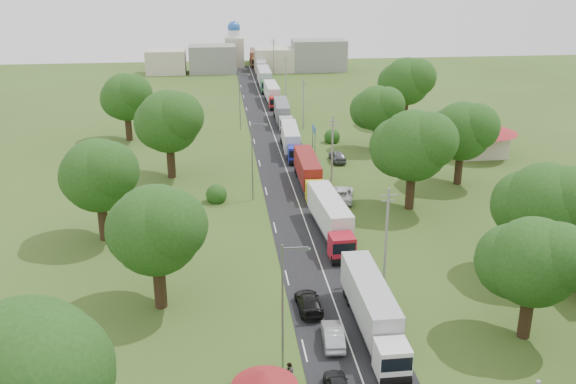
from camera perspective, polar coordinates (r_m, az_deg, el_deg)
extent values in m
plane|color=#36511B|center=(66.74, 2.41, -5.08)|extent=(260.00, 260.00, 0.00)
cube|color=black|center=(85.08, 0.35, 0.63)|extent=(8.00, 200.00, 0.04)
cone|color=maroon|center=(43.08, -2.10, -16.22)|extent=(4.40, 4.40, 1.10)
cylinder|color=slate|center=(98.20, 2.41, 4.52)|extent=(0.12, 0.12, 4.00)
cylinder|color=slate|center=(100.49, 2.20, 4.89)|extent=(0.12, 0.12, 4.00)
cube|color=#164797|center=(98.93, 2.32, 5.60)|extent=(0.06, 3.00, 1.00)
cube|color=silver|center=(98.93, 2.32, 5.60)|extent=(0.07, 3.10, 0.06)
cylinder|color=gray|center=(59.75, 8.74, -3.71)|extent=(0.24, 0.24, 9.00)
cube|color=gray|center=(58.33, 8.93, -0.30)|extent=(1.60, 0.10, 0.10)
cube|color=gray|center=(58.50, 8.91, -0.76)|extent=(1.20, 0.10, 0.10)
cylinder|color=gray|center=(85.44, 3.95, 3.84)|extent=(0.24, 0.24, 9.00)
cube|color=gray|center=(84.45, 4.01, 6.31)|extent=(1.60, 0.10, 0.10)
cube|color=gray|center=(84.57, 4.00, 5.98)|extent=(1.20, 0.10, 0.10)
cylinder|color=gray|center=(112.24, 1.39, 7.84)|extent=(0.24, 0.24, 9.00)
cube|color=gray|center=(111.49, 1.40, 9.75)|extent=(1.60, 0.10, 0.10)
cube|color=gray|center=(111.58, 1.40, 9.49)|extent=(1.20, 0.10, 0.10)
cylinder|color=gray|center=(139.51, -0.21, 10.28)|extent=(0.24, 0.24, 9.00)
cube|color=gray|center=(138.91, -0.21, 11.82)|extent=(1.60, 0.10, 0.10)
cube|color=gray|center=(138.98, -0.21, 11.62)|extent=(1.20, 0.10, 0.10)
cylinder|color=gray|center=(167.02, -1.29, 11.91)|extent=(0.24, 0.24, 9.00)
cube|color=gray|center=(166.52, -1.30, 13.21)|extent=(1.60, 0.10, 0.10)
cube|color=gray|center=(166.58, -1.30, 13.04)|extent=(1.20, 0.10, 0.10)
cylinder|color=slate|center=(46.21, -0.50, -10.33)|extent=(0.16, 0.16, 10.00)
cube|color=slate|center=(44.11, 0.65, -4.99)|extent=(1.80, 0.10, 0.10)
cube|color=slate|center=(44.27, 1.68, -5.11)|extent=(0.50, 0.22, 0.15)
cylinder|color=slate|center=(78.31, -3.20, 2.71)|extent=(0.16, 0.16, 10.00)
cube|color=slate|center=(77.09, -2.60, 6.07)|extent=(1.80, 0.10, 0.10)
cube|color=slate|center=(77.18, -2.00, 5.98)|extent=(0.50, 0.22, 0.15)
cylinder|color=slate|center=(112.16, -4.31, 8.04)|extent=(0.16, 0.16, 10.00)
cube|color=slate|center=(111.31, -3.91, 10.42)|extent=(1.80, 0.10, 0.10)
cube|color=slate|center=(111.37, -3.49, 10.36)|extent=(0.50, 0.22, 0.15)
cylinder|color=#382616|center=(54.71, 20.39, -10.24)|extent=(1.04, 1.04, 3.85)
sphere|color=#1A3F11|center=(52.60, 21.00, -5.82)|extent=(7.00, 7.00, 7.00)
sphere|color=#1A3F11|center=(52.09, 22.82, -5.42)|extent=(5.50, 5.50, 5.50)
sphere|color=#1A3F11|center=(53.37, 19.38, -5.82)|extent=(6.00, 6.00, 6.00)
cylinder|color=#382616|center=(65.08, 21.33, -5.20)|extent=(1.08, 1.08, 4.20)
sphere|color=#1A3F11|center=(63.18, 21.92, -0.99)|extent=(7.70, 7.70, 7.70)
sphere|color=#1A3F11|center=(62.68, 23.58, -0.58)|extent=(6.05, 6.05, 6.05)
sphere|color=#1A3F11|center=(63.99, 20.42, -1.05)|extent=(6.60, 6.60, 6.60)
cylinder|color=#382616|center=(77.73, 10.81, 0.11)|extent=(1.12, 1.12, 4.55)
sphere|color=#1A3F11|center=(76.04, 11.08, 4.06)|extent=(8.40, 8.40, 8.40)
sphere|color=#1A3F11|center=(75.16, 12.49, 4.49)|extent=(6.60, 6.60, 6.60)
sphere|color=#1A3F11|center=(77.23, 9.87, 3.93)|extent=(7.20, 7.20, 7.20)
cylinder|color=#382616|center=(87.85, 14.92, 2.01)|extent=(1.08, 1.08, 4.20)
sphere|color=#1A3F11|center=(86.45, 15.23, 5.24)|extent=(7.70, 7.70, 7.70)
sphere|color=#1A3F11|center=(85.78, 16.40, 5.58)|extent=(6.05, 6.05, 6.05)
sphere|color=#1A3F11|center=(87.43, 14.20, 5.12)|extent=(6.60, 6.60, 6.60)
cylinder|color=#382616|center=(101.29, 7.81, 4.79)|extent=(1.04, 1.04, 3.85)
sphere|color=#1A3F11|center=(100.17, 7.94, 7.37)|extent=(7.00, 7.00, 7.00)
sphere|color=#1A3F11|center=(99.38, 8.80, 7.67)|extent=(5.50, 5.50, 5.50)
sphere|color=#1A3F11|center=(101.22, 7.20, 7.25)|extent=(6.00, 6.00, 6.00)
cylinder|color=#382616|center=(117.60, 10.34, 6.98)|extent=(1.12, 1.12, 4.55)
sphere|color=#1A3F11|center=(116.49, 10.52, 9.65)|extent=(8.40, 8.40, 8.40)
sphere|color=#1A3F11|center=(115.65, 11.44, 9.96)|extent=(6.60, 6.60, 6.60)
sphere|color=#1A3F11|center=(117.67, 9.72, 9.50)|extent=(7.20, 7.20, 7.20)
sphere|color=#1A3F11|center=(37.52, -22.13, -14.82)|extent=(8.40, 8.40, 8.40)
sphere|color=#1A3F11|center=(35.68, -20.42, -14.79)|extent=(6.60, 6.60, 6.60)
sphere|color=#1A3F11|center=(39.38, -23.19, -14.26)|extent=(7.20, 7.20, 7.20)
cylinder|color=#382616|center=(56.42, -11.32, -8.10)|extent=(1.08, 1.08, 4.20)
sphere|color=#1A3F11|center=(54.22, -11.69, -3.32)|extent=(7.70, 7.70, 7.70)
sphere|color=#1A3F11|center=(52.77, -10.36, -2.92)|extent=(6.05, 6.05, 6.05)
sphere|color=#1A3F11|center=(55.81, -12.67, -3.32)|extent=(6.60, 6.60, 6.60)
cylinder|color=#382616|center=(70.86, -16.10, -2.50)|extent=(1.08, 1.08, 4.20)
sphere|color=#1A3F11|center=(69.12, -16.50, 1.43)|extent=(7.70, 7.70, 7.70)
sphere|color=#1A3F11|center=(67.60, -15.57, 1.84)|extent=(6.05, 6.05, 6.05)
sphere|color=#1A3F11|center=(70.77, -17.16, 1.32)|extent=(6.60, 6.60, 6.60)
cylinder|color=#382616|center=(88.79, -10.35, 2.68)|extent=(1.12, 1.12, 4.55)
sphere|color=#1A3F11|center=(87.31, -10.58, 6.17)|extent=(8.40, 8.40, 8.40)
sphere|color=#1A3F11|center=(85.84, -9.66, 6.61)|extent=(6.60, 6.60, 6.60)
sphere|color=#1A3F11|center=(89.00, -11.27, 5.99)|extent=(7.20, 7.20, 7.20)
cylinder|color=#382616|center=(108.82, -13.98, 5.55)|extent=(1.08, 1.08, 4.20)
sphere|color=#1A3F11|center=(107.70, -14.21, 8.19)|extent=(7.70, 7.70, 7.70)
sphere|color=#1A3F11|center=(106.29, -13.58, 8.54)|extent=(6.05, 6.05, 6.05)
sphere|color=#1A3F11|center=(109.29, -14.67, 8.02)|extent=(6.60, 6.60, 6.60)
cube|color=beige|center=(101.49, 16.76, 4.19)|extent=(7.00, 5.00, 4.00)
cone|color=maroon|center=(100.77, 16.93, 5.77)|extent=(10.08, 10.08, 1.80)
cube|color=gray|center=(171.43, -6.72, 11.66)|extent=(12.00, 8.00, 7.00)
cube|color=beige|center=(172.21, -1.27, 11.66)|extent=(10.00, 8.00, 6.00)
cube|color=gray|center=(173.57, 2.76, 12.04)|extent=(14.00, 8.00, 8.00)
cube|color=beige|center=(171.95, -10.79, 11.30)|extent=(10.00, 8.00, 6.00)
cube|color=beige|center=(179.37, -4.78, 12.26)|extent=(5.00, 5.00, 8.00)
cylinder|color=silver|center=(178.76, -4.82, 13.85)|extent=(3.20, 3.20, 2.00)
sphere|color=#2659B2|center=(178.59, -4.84, 14.36)|extent=(3.40, 3.40, 3.40)
cube|color=white|center=(47.77, 9.24, -14.46)|extent=(2.35, 2.35, 2.44)
cube|color=black|center=(46.64, 9.66, -14.92)|extent=(2.24, 0.03, 1.07)
cube|color=slate|center=(47.45, 9.54, -16.19)|extent=(2.15, 0.26, 0.34)
cube|color=slate|center=(53.71, 7.25, -11.08)|extent=(2.30, 11.23, 0.29)
cube|color=#B5B5BA|center=(53.08, 7.26, -9.29)|extent=(2.50, 11.53, 2.93)
cylinder|color=black|center=(47.67, 9.46, -16.06)|extent=(2.29, 0.98, 0.98)
cylinder|color=black|center=(49.04, 8.89, -14.88)|extent=(2.29, 0.98, 0.98)
cylinder|color=black|center=(56.70, 6.43, -9.52)|extent=(2.29, 0.98, 0.98)
cylinder|color=black|center=(57.94, 6.11, -8.82)|extent=(2.29, 0.98, 0.98)
cube|color=#B31427|center=(63.76, 4.80, -4.88)|extent=(2.51, 2.51, 2.47)
cube|color=black|center=(62.56, 5.02, -5.05)|extent=(2.27, 0.16, 1.09)
cube|color=slate|center=(63.19, 4.97, -6.12)|extent=(2.19, 0.38, 0.35)
cube|color=slate|center=(70.29, 3.70, -3.10)|extent=(2.96, 11.49, 0.30)
cube|color=silver|center=(69.88, 3.69, -1.66)|extent=(3.18, 11.80, 2.97)
cylinder|color=black|center=(63.43, 4.93, -6.07)|extent=(2.32, 0.99, 0.99)
cylinder|color=black|center=(65.00, 4.62, -5.38)|extent=(2.32, 0.99, 0.99)
cylinder|color=black|center=(73.52, 3.23, -2.22)|extent=(2.32, 0.99, 0.99)
cylinder|color=black|center=(74.88, 3.04, -1.79)|extent=(2.32, 0.99, 0.99)
cube|color=gold|center=(78.53, 2.44, 0.06)|extent=(2.31, 2.31, 2.38)
cube|color=black|center=(77.35, 2.58, 0.00)|extent=(2.19, 0.05, 1.05)
cube|color=slate|center=(77.85, 2.55, -0.88)|extent=(2.09, 0.28, 0.33)
cube|color=slate|center=(84.98, 1.75, 1.11)|extent=(2.34, 10.96, 0.29)
cube|color=maroon|center=(84.71, 1.73, 2.26)|extent=(2.53, 11.25, 2.85)
cylinder|color=black|center=(78.09, 2.53, -0.85)|extent=(2.23, 0.95, 0.95)
cylinder|color=black|center=(79.67, 2.34, -0.41)|extent=(2.23, 0.95, 0.95)
cylinder|color=black|center=(88.18, 1.44, 1.66)|extent=(2.23, 0.95, 0.95)
cylinder|color=black|center=(89.52, 1.31, 1.95)|extent=(2.23, 0.95, 0.95)
cube|color=#1B26A3|center=(93.51, 0.69, 3.37)|extent=(2.34, 2.34, 2.32)
cube|color=black|center=(92.35, 0.78, 3.37)|extent=(2.13, 0.13, 1.02)
cube|color=slate|center=(92.78, 0.77, 2.64)|extent=(2.05, 0.35, 0.32)
cube|color=slate|center=(99.91, 0.22, 4.04)|extent=(2.68, 10.77, 0.28)
cube|color=silver|center=(99.73, 0.20, 5.00)|extent=(2.88, 11.06, 2.79)
cylinder|color=black|center=(93.01, 0.75, 2.65)|extent=(2.18, 0.93, 0.93)
cylinder|color=black|center=(94.59, 0.62, 2.95)|extent=(2.18, 0.93, 0.93)
cylinder|color=black|center=(103.08, 0.01, 4.41)|extent=(2.18, 0.93, 0.93)
cylinder|color=black|center=(104.41, -0.08, 4.62)|extent=(2.18, 0.93, 0.93)
cube|color=silver|center=(111.16, -0.19, 6.11)|extent=(2.34, 2.34, 2.33)
cube|color=black|center=(109.99, -0.13, 6.13)|extent=(2.15, 0.12, 1.03)
cube|color=slate|center=(110.36, -0.13, 5.50)|extent=(2.06, 0.34, 0.33)
cube|color=slate|center=(117.65, -0.54, 6.52)|extent=(2.63, 10.83, 0.28)
cube|color=slate|center=(117.54, -0.56, 7.35)|extent=(2.83, 11.11, 2.80)
cylinder|color=black|center=(110.60, -0.14, 5.51)|extent=(2.19, 0.93, 0.93)
cylinder|color=black|center=(112.21, -0.24, 5.72)|extent=(2.19, 0.93, 0.93)
cylinder|color=black|center=(120.87, -0.71, 6.78)|extent=(2.19, 0.93, 0.93)
cylinder|color=black|center=(122.23, -0.78, 6.93)|extent=(2.19, 0.93, 0.93)
cube|color=maroon|center=(127.65, -1.16, 7.95)|extent=(2.29, 2.29, 2.36)
cube|color=black|center=(126.47, -1.12, 7.99)|extent=(2.17, 0.05, 1.04)
cube|color=slate|center=(126.80, -1.11, 7.43)|extent=(2.08, 0.28, 0.33)
cube|color=slate|center=(134.24, -1.43, 8.23)|extent=(2.30, 10.88, 0.28)
cube|color=silver|center=(134.18, -1.45, 8.97)|extent=(2.50, 11.16, 2.83)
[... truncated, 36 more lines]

